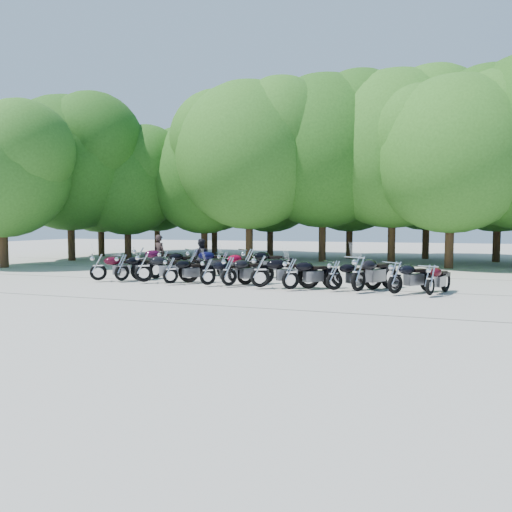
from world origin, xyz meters
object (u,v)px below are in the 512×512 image
(motorcycle_4, at_px, (208,271))
(motorcycle_15, at_px, (224,264))
(motorcycle_13, at_px, (164,262))
(motorcycle_14, at_px, (193,261))
(motorcycle_8, at_px, (334,274))
(motorcycle_1, at_px, (122,266))
(motorcycle_3, at_px, (170,270))
(rider_1, at_px, (201,257))
(motorcycle_6, at_px, (260,270))
(motorcycle_11, at_px, (430,279))
(motorcycle_0, at_px, (98,266))
(motorcycle_12, at_px, (140,259))
(rider_0, at_px, (160,254))
(motorcycle_7, at_px, (290,273))
(motorcycle_2, at_px, (144,266))
(motorcycle_16, at_px, (248,262))
(motorcycle_5, at_px, (229,270))
(motorcycle_10, at_px, (395,276))
(motorcycle_9, at_px, (359,272))

(motorcycle_4, bearing_deg, motorcycle_15, -30.45)
(motorcycle_15, bearing_deg, motorcycle_4, 142.90)
(motorcycle_13, xyz_separation_m, motorcycle_14, (1.41, -0.00, 0.06))
(motorcycle_8, bearing_deg, motorcycle_1, 52.35)
(motorcycle_3, bearing_deg, rider_1, -41.24)
(motorcycle_6, bearing_deg, motorcycle_8, -108.61)
(motorcycle_11, xyz_separation_m, rider_1, (-9.42, 3.28, 0.25))
(motorcycle_0, distance_m, motorcycle_12, 2.92)
(motorcycle_11, relative_size, motorcycle_14, 0.82)
(motorcycle_11, relative_size, rider_0, 1.13)
(motorcycle_0, distance_m, motorcycle_1, 0.96)
(motorcycle_7, height_order, motorcycle_13, motorcycle_13)
(motorcycle_2, relative_size, motorcycle_3, 1.15)
(motorcycle_1, xyz_separation_m, rider_0, (-0.23, 3.35, 0.28))
(motorcycle_7, bearing_deg, motorcycle_6, 44.75)
(motorcycle_2, bearing_deg, motorcycle_6, -119.78)
(motorcycle_8, relative_size, motorcycle_14, 0.86)
(motorcycle_16, bearing_deg, motorcycle_5, 136.99)
(motorcycle_7, xyz_separation_m, motorcycle_11, (4.49, 0.09, -0.06))
(motorcycle_4, relative_size, motorcycle_11, 1.01)
(motorcycle_4, distance_m, motorcycle_13, 4.17)
(motorcycle_0, xyz_separation_m, motorcycle_10, (11.29, -0.02, -0.01))
(motorcycle_5, relative_size, rider_1, 1.35)
(motorcycle_5, height_order, rider_0, rider_0)
(motorcycle_5, xyz_separation_m, motorcycle_10, (5.79, -0.18, -0.00))
(motorcycle_4, xyz_separation_m, motorcycle_10, (6.59, -0.11, 0.04))
(motorcycle_1, distance_m, motorcycle_14, 3.13)
(motorcycle_12, bearing_deg, motorcycle_13, -130.81)
(motorcycle_11, bearing_deg, motorcycle_15, 4.21)
(motorcycle_7, height_order, motorcycle_12, motorcycle_12)
(motorcycle_0, bearing_deg, rider_1, -74.94)
(motorcycle_5, distance_m, motorcycle_11, 6.85)
(motorcycle_8, height_order, motorcycle_16, motorcycle_16)
(motorcycle_9, relative_size, motorcycle_16, 0.98)
(motorcycle_16, bearing_deg, rider_1, 30.27)
(motorcycle_0, relative_size, motorcycle_1, 1.01)
(motorcycle_6, xyz_separation_m, motorcycle_16, (-1.34, 2.64, 0.04))
(motorcycle_4, bearing_deg, rider_1, -10.87)
(rider_0, bearing_deg, motorcycle_15, -176.90)
(motorcycle_7, distance_m, rider_1, 5.97)
(motorcycle_10, relative_size, motorcycle_11, 1.09)
(motorcycle_13, bearing_deg, rider_1, -113.28)
(motorcycle_0, bearing_deg, motorcycle_10, -123.60)
(motorcycle_11, xyz_separation_m, motorcycle_14, (-9.49, 2.66, 0.13))
(motorcycle_14, relative_size, rider_0, 1.37)
(motorcycle_9, height_order, motorcycle_11, motorcycle_9)
(motorcycle_0, xyz_separation_m, motorcycle_14, (2.85, 2.69, 0.06))
(motorcycle_14, bearing_deg, motorcycle_6, -166.19)
(motorcycle_8, height_order, rider_1, rider_1)
(motorcycle_13, xyz_separation_m, rider_0, (-0.73, 0.87, 0.26))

